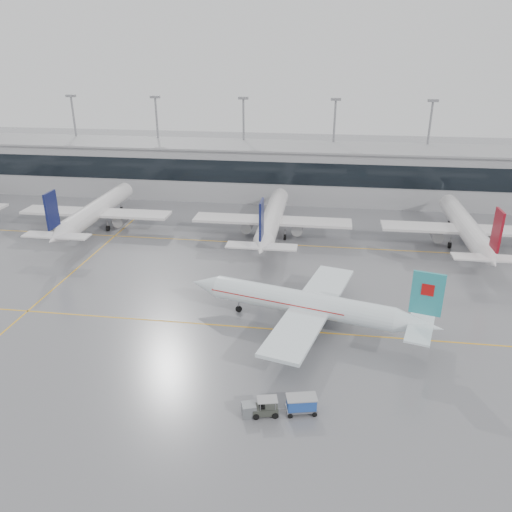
# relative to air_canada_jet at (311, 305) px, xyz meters

# --- Properties ---
(ground) EXTENTS (320.00, 320.00, 0.00)m
(ground) POSITION_rel_air_canada_jet_xyz_m (-8.55, -1.29, -3.15)
(ground) COLOR slate
(ground) RESTS_ON ground
(taxi_line_main) EXTENTS (120.00, 0.25, 0.01)m
(taxi_line_main) POSITION_rel_air_canada_jet_xyz_m (-8.55, -1.29, -3.15)
(taxi_line_main) COLOR #F1A81B
(taxi_line_main) RESTS_ON ground
(taxi_line_north) EXTENTS (120.00, 0.25, 0.01)m
(taxi_line_north) POSITION_rel_air_canada_jet_xyz_m (-8.55, 28.71, -3.15)
(taxi_line_north) COLOR #F1A81B
(taxi_line_north) RESTS_ON ground
(taxi_line_cross) EXTENTS (0.25, 60.00, 0.01)m
(taxi_line_cross) POSITION_rel_air_canada_jet_xyz_m (-38.55, 13.71, -3.15)
(taxi_line_cross) COLOR #F1A81B
(taxi_line_cross) RESTS_ON ground
(terminal) EXTENTS (180.00, 15.00, 12.00)m
(terminal) POSITION_rel_air_canada_jet_xyz_m (-8.55, 60.71, 2.85)
(terminal) COLOR #97979B
(terminal) RESTS_ON ground
(terminal_glass) EXTENTS (180.00, 0.20, 5.00)m
(terminal_glass) POSITION_rel_air_canada_jet_xyz_m (-8.55, 53.16, 4.35)
(terminal_glass) COLOR black
(terminal_glass) RESTS_ON ground
(terminal_roof) EXTENTS (182.00, 16.00, 0.40)m
(terminal_roof) POSITION_rel_air_canada_jet_xyz_m (-8.55, 60.71, 9.05)
(terminal_roof) COLOR gray
(terminal_roof) RESTS_ON ground
(light_masts) EXTENTS (156.40, 1.00, 22.60)m
(light_masts) POSITION_rel_air_canada_jet_xyz_m (-8.55, 66.71, 10.19)
(light_masts) COLOR gray
(light_masts) RESTS_ON ground
(air_canada_jet) EXTENTS (32.87, 25.97, 10.10)m
(air_canada_jet) POSITION_rel_air_canada_jet_xyz_m (0.00, 0.00, 0.00)
(air_canada_jet) COLOR white
(air_canada_jet) RESTS_ON ground
(parked_jet_b) EXTENTS (29.64, 36.96, 11.72)m
(parked_jet_b) POSITION_rel_air_canada_jet_xyz_m (-43.55, 32.40, 0.56)
(parked_jet_b) COLOR silver
(parked_jet_b) RESTS_ON ground
(parked_jet_c) EXTENTS (29.64, 36.96, 11.72)m
(parked_jet_c) POSITION_rel_air_canada_jet_xyz_m (-8.55, 32.40, 0.56)
(parked_jet_c) COLOR silver
(parked_jet_c) RESTS_ON ground
(parked_jet_d) EXTENTS (29.64, 36.96, 11.72)m
(parked_jet_d) POSITION_rel_air_canada_jet_xyz_m (26.45, 32.40, 0.56)
(parked_jet_d) COLOR silver
(parked_jet_d) RESTS_ON ground
(baggage_tug) EXTENTS (3.85, 2.09, 1.83)m
(baggage_tug) POSITION_rel_air_canada_jet_xyz_m (-3.67, -17.46, -2.51)
(baggage_tug) COLOR #31342D
(baggage_tug) RESTS_ON ground
(baggage_cart) EXTENTS (3.28, 2.29, 1.85)m
(baggage_cart) POSITION_rel_air_canada_jet_xyz_m (-0.16, -16.65, -2.07)
(baggage_cart) COLOR gray
(baggage_cart) RESTS_ON ground
(gse_unit) EXTENTS (1.67, 1.61, 1.35)m
(gse_unit) POSITION_rel_air_canada_jet_xyz_m (-5.23, -17.85, -2.48)
(gse_unit) COLOR slate
(gse_unit) RESTS_ON ground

